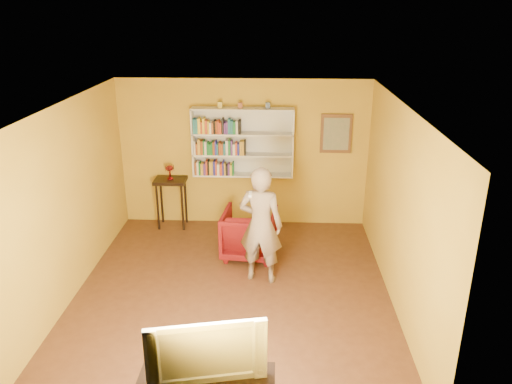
% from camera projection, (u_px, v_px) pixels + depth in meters
% --- Properties ---
extents(room_shell, '(5.30, 5.80, 2.88)m').
position_uv_depth(room_shell, '(231.00, 229.00, 6.85)').
color(room_shell, '#432615').
rests_on(room_shell, ground).
extents(bookshelf, '(1.80, 0.29, 1.23)m').
position_uv_depth(bookshelf, '(243.00, 142.00, 8.89)').
color(bookshelf, silver).
rests_on(bookshelf, room_shell).
extents(books_row_lower, '(0.70, 0.19, 0.27)m').
position_uv_depth(books_row_lower, '(214.00, 168.00, 8.98)').
color(books_row_lower, brown).
rests_on(books_row_lower, bookshelf).
extents(books_row_middle, '(0.91, 0.19, 0.27)m').
position_uv_depth(books_row_middle, '(220.00, 148.00, 8.84)').
color(books_row_middle, silver).
rests_on(books_row_middle, bookshelf).
extents(books_row_upper, '(0.83, 0.19, 0.27)m').
position_uv_depth(books_row_upper, '(217.00, 127.00, 8.71)').
color(books_row_upper, '#206477').
rests_on(books_row_upper, bookshelf).
extents(ornament_left, '(0.08, 0.08, 0.11)m').
position_uv_depth(ornament_left, '(220.00, 105.00, 8.61)').
color(ornament_left, gold).
rests_on(ornament_left, bookshelf).
extents(ornament_centre, '(0.07, 0.07, 0.10)m').
position_uv_depth(ornament_centre, '(240.00, 105.00, 8.60)').
color(ornament_centre, brown).
rests_on(ornament_centre, bookshelf).
extents(ornament_right, '(0.08, 0.08, 0.10)m').
position_uv_depth(ornament_right, '(268.00, 105.00, 8.58)').
color(ornament_right, '#455573').
rests_on(ornament_right, bookshelf).
extents(framed_painting, '(0.55, 0.05, 0.70)m').
position_uv_depth(framed_painting, '(336.00, 134.00, 8.82)').
color(framed_painting, '#543118').
rests_on(framed_painting, room_shell).
extents(console_table, '(0.57, 0.43, 0.93)m').
position_uv_depth(console_table, '(171.00, 187.00, 9.09)').
color(console_table, black).
rests_on(console_table, ground).
extents(ruby_lustre, '(0.16, 0.15, 0.26)m').
position_uv_depth(ruby_lustre, '(170.00, 169.00, 8.97)').
color(ruby_lustre, maroon).
rests_on(ruby_lustre, console_table).
extents(armchair, '(0.93, 0.95, 0.79)m').
position_uv_depth(armchair, '(249.00, 233.00, 8.15)').
color(armchair, '#4C050B').
rests_on(armchair, ground).
extents(person, '(0.72, 0.55, 1.78)m').
position_uv_depth(person, '(261.00, 225.00, 7.25)').
color(person, '#796658').
rests_on(person, ground).
extents(game_remote, '(0.04, 0.15, 0.04)m').
position_uv_depth(game_remote, '(250.00, 194.00, 6.81)').
color(game_remote, white).
rests_on(game_remote, person).
extents(television, '(1.16, 0.38, 0.67)m').
position_uv_depth(television, '(206.00, 346.00, 4.82)').
color(television, black).
rests_on(television, tv_cabinet).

